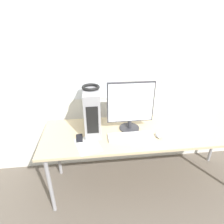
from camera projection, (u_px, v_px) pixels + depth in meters
The scene contains 10 objects.
ground_plane at pixel (151, 206), 2.10m from camera, with size 14.00×14.00×0.00m, color #665B51.
wall_back at pixel (141, 68), 2.24m from camera, with size 8.00×0.07×2.70m.
desk at pixel (148, 134), 2.09m from camera, with size 2.29×0.71×0.78m.
pc_tower at pixel (92, 110), 1.97m from camera, with size 0.16×0.45×0.48m.
headphones at pixel (91, 87), 1.86m from camera, with size 0.18×0.18×0.03m.
monitor_main at pixel (131, 106), 1.97m from camera, with size 0.50×0.22×0.54m.
keyboard at pixel (131, 136), 1.94m from camera, with size 0.47×0.15×0.02m.
mouse at pixel (158, 135), 1.94m from camera, with size 0.05×0.10×0.04m.
cell_phone at pixel (79, 138), 1.92m from camera, with size 0.08×0.15×0.01m.
paper_sheet_left at pixel (88, 145), 1.83m from camera, with size 0.29×0.34×0.00m.
Camera 1 is at (-0.60, -1.34, 1.89)m, focal length 30.00 mm.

